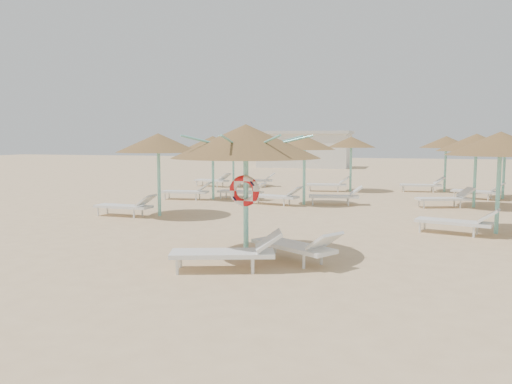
% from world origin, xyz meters
% --- Properties ---
extents(ground, '(120.00, 120.00, 0.00)m').
position_xyz_m(ground, '(0.00, 0.00, 0.00)').
color(ground, '#DBB886').
rests_on(ground, ground).
extents(main_palapa, '(3.14, 3.14, 2.81)m').
position_xyz_m(main_palapa, '(-0.04, 0.40, 2.45)').
color(main_palapa, '#7FDDCC').
rests_on(main_palapa, ground).
extents(lounger_main_a, '(2.21, 1.29, 0.77)m').
position_xyz_m(lounger_main_a, '(0.03, -0.80, 0.37)').
color(lounger_main_a, white).
rests_on(lounger_main_a, ground).
extents(lounger_main_b, '(2.07, 1.60, 0.75)m').
position_xyz_m(lounger_main_b, '(1.13, 0.19, 0.36)').
color(lounger_main_b, white).
rests_on(lounger_main_b, ground).
extents(palapa_field, '(20.14, 14.21, 2.71)m').
position_xyz_m(palapa_field, '(3.60, 10.45, 2.30)').
color(palapa_field, '#7FDDCC').
rests_on(palapa_field, ground).
extents(service_hut, '(8.40, 4.40, 3.25)m').
position_xyz_m(service_hut, '(-6.00, 35.00, 1.64)').
color(service_hut, silver).
rests_on(service_hut, ground).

